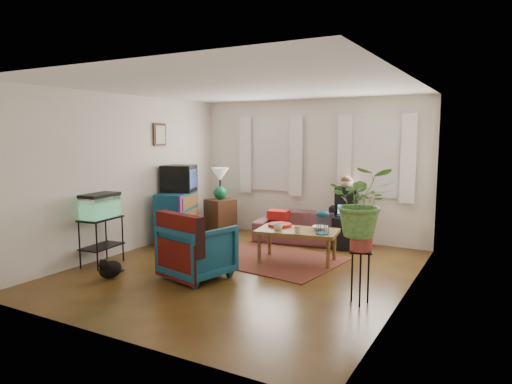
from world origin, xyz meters
The scene contains 31 objects.
floor centered at (0.00, 0.00, 0.00)m, with size 4.50×5.00×0.01m, color #4F2B14.
ceiling centered at (0.00, 0.00, 2.60)m, with size 4.50×5.00×0.01m, color white.
wall_back centered at (0.00, 2.50, 1.30)m, with size 4.50×0.01×2.60m, color silver.
wall_front centered at (0.00, -2.50, 1.30)m, with size 4.50×0.01×2.60m, color silver.
wall_left centered at (-2.25, 0.00, 1.30)m, with size 0.01×5.00×2.60m, color silver.
wall_right centered at (2.25, 0.00, 1.30)m, with size 0.01×5.00×2.60m, color silver.
window_left centered at (-0.80, 2.48, 1.55)m, with size 1.08×0.04×1.38m, color white.
window_right centered at (1.25, 2.48, 1.55)m, with size 1.08×0.04×1.38m, color white.
curtains_left centered at (-0.80, 2.40, 1.55)m, with size 1.36×0.06×1.50m, color white.
curtains_right centered at (1.25, 2.40, 1.55)m, with size 1.36×0.06×1.50m, color white.
picture_frame centered at (-2.21, 0.85, 1.95)m, with size 0.04×0.32×0.40m, color #3D2616.
area_rug centered at (0.12, 0.74, 0.01)m, with size 2.00×1.60×0.01m, color brown.
sofa centered at (0.14, 2.05, 0.37)m, with size 1.87×0.74×0.73m, color brown.
seated_person centered at (0.81, 2.16, 0.56)m, with size 0.47×0.58×1.12m, color black, non-canonical shape.
side_table centered at (-1.65, 1.92, 0.34)m, with size 0.47×0.47×0.69m, color #382715.
table_lamp centered at (-1.65, 1.92, 0.98)m, with size 0.35×0.35×0.63m, color white, non-canonical shape.
dresser centered at (-1.99, 0.99, 0.46)m, with size 0.51×1.01×0.91m, color #11536A.
crt_tv centered at (-2.01, 1.10, 1.15)m, with size 0.56×0.51×0.49m, color black.
aquarium_stand centered at (-2.00, -0.77, 0.36)m, with size 0.36×0.64×0.72m, color black.
aquarium centered at (-2.00, -0.77, 0.90)m, with size 0.32×0.58×0.38m, color #7FD899.
black_cat centered at (-1.38, -1.19, 0.15)m, with size 0.23×0.36×0.30m, color black.
armchair centered at (-0.37, -0.57, 0.41)m, with size 0.80×0.75×0.83m, color navy.
serape_throw centered at (-0.44, -0.88, 0.58)m, with size 0.83×0.19×0.68m, color #9E0A0A.
coffee_table centered at (0.50, 0.81, 0.25)m, with size 1.21×0.66×0.50m, color olive.
cup_a centered at (0.24, 0.65, 0.56)m, with size 0.14×0.14×0.11m, color white.
cup_b centered at (0.58, 0.62, 0.55)m, with size 0.11×0.11×0.10m, color beige.
bowl centered at (0.81, 0.97, 0.53)m, with size 0.24×0.24×0.06m, color white.
snack_tray centered at (0.14, 0.92, 0.52)m, with size 0.38×0.38×0.04m, color #B21414.
birdcage centered at (0.94, 0.71, 0.68)m, with size 0.20×0.20×0.35m, color #115B6B, non-canonical shape.
plant_stand centered at (1.85, -0.46, 0.32)m, with size 0.27×0.27×0.64m, color black.
potted_plant centered at (1.85, -0.46, 1.07)m, with size 0.72×0.63×0.81m, color #599947.
Camera 1 is at (3.27, -5.49, 1.95)m, focal length 32.00 mm.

